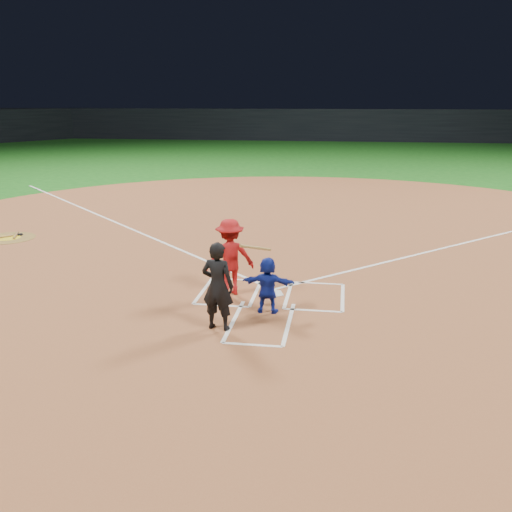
# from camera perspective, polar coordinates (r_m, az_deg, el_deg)

# --- Properties ---
(ground) EXTENTS (120.00, 120.00, 0.00)m
(ground) POSITION_cam_1_polar(r_m,az_deg,el_deg) (12.94, 1.59, -3.85)
(ground) COLOR #145315
(ground) RESTS_ON ground
(home_plate_dirt) EXTENTS (28.00, 28.00, 0.01)m
(home_plate_dirt) POSITION_cam_1_polar(r_m,az_deg,el_deg) (18.67, 3.91, 2.23)
(home_plate_dirt) COLOR brown
(home_plate_dirt) RESTS_ON ground
(stadium_wall_far) EXTENTS (80.00, 1.20, 3.20)m
(stadium_wall_far) POSITION_cam_1_polar(r_m,az_deg,el_deg) (60.19, 7.51, 12.86)
(stadium_wall_far) COLOR black
(stadium_wall_far) RESTS_ON ground
(home_plate) EXTENTS (0.60, 0.60, 0.02)m
(home_plate) POSITION_cam_1_polar(r_m,az_deg,el_deg) (12.93, 1.59, -3.77)
(home_plate) COLOR silver
(home_plate) RESTS_ON home_plate_dirt
(on_deck_circle) EXTENTS (1.70, 1.70, 0.01)m
(on_deck_circle) POSITION_cam_1_polar(r_m,az_deg,el_deg) (19.67, -23.61, 1.66)
(on_deck_circle) COLOR brown
(on_deck_circle) RESTS_ON home_plate_dirt
(on_deck_logo) EXTENTS (0.80, 0.80, 0.00)m
(on_deck_logo) POSITION_cam_1_polar(r_m,az_deg,el_deg) (19.66, -23.61, 1.68)
(on_deck_logo) COLOR gold
(on_deck_logo) RESTS_ON on_deck_circle
(on_deck_bat_a) EXTENTS (0.38, 0.80, 0.06)m
(on_deck_bat_a) POSITION_cam_1_polar(r_m,az_deg,el_deg) (19.79, -22.88, 1.93)
(on_deck_bat_a) COLOR brown
(on_deck_bat_a) RESTS_ON on_deck_circle
(on_deck_bat_b) EXTENTS (0.56, 0.70, 0.06)m
(on_deck_bat_b) POSITION_cam_1_polar(r_m,az_deg,el_deg) (19.68, -24.27, 1.71)
(on_deck_bat_b) COLOR olive
(on_deck_bat_b) RESTS_ON on_deck_circle
(bat_weight_donut) EXTENTS (0.19, 0.19, 0.05)m
(bat_weight_donut) POSITION_cam_1_polar(r_m,az_deg,el_deg) (19.89, -22.53, 2.01)
(bat_weight_donut) COLOR black
(bat_weight_donut) RESTS_ON on_deck_circle
(catcher) EXTENTS (1.10, 0.37, 1.18)m
(catcher) POSITION_cam_1_polar(r_m,az_deg,el_deg) (11.68, 1.17, -2.92)
(catcher) COLOR navy
(catcher) RESTS_ON home_plate_dirt
(umpire) EXTENTS (0.69, 0.51, 1.72)m
(umpire) POSITION_cam_1_polar(r_m,az_deg,el_deg) (10.78, -3.85, -3.02)
(umpire) COLOR black
(umpire) RESTS_ON home_plate_dirt
(chalk_markings) EXTENTS (28.35, 17.32, 0.01)m
(chalk_markings) POSITION_cam_1_polar(r_m,az_deg,el_deg) (17.98, 3.71, 1.74)
(chalk_markings) COLOR white
(chalk_markings) RESTS_ON home_plate_dirt
(batter_at_plate) EXTENTS (1.55, 1.03, 1.72)m
(batter_at_plate) POSITION_cam_1_polar(r_m,az_deg,el_deg) (12.71, -2.62, -0.10)
(batter_at_plate) COLOR #A51214
(batter_at_plate) RESTS_ON home_plate_dirt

